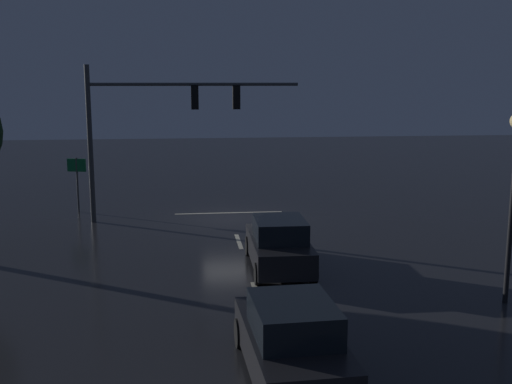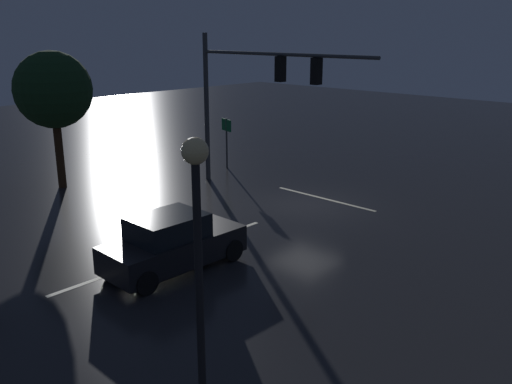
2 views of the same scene
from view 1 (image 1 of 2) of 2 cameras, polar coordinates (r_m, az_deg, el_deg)
ground_plane at (r=27.61m, az=-2.33°, el=-2.49°), size 80.00×80.00×0.00m
traffic_signal_assembly at (r=27.01m, az=-8.98°, el=7.10°), size 9.09×0.47×6.75m
lane_dash_far at (r=23.74m, az=-1.60°, el=-4.59°), size 0.16×2.20×0.01m
lane_dash_mid at (r=18.03m, az=0.11°, el=-9.42°), size 0.16×2.20×0.01m
stop_bar at (r=28.85m, az=-2.53°, el=-1.93°), size 5.00×0.16×0.01m
car_approaching at (r=20.20m, az=2.14°, el=-4.91°), size 1.96×4.39×1.70m
car_distant at (r=13.04m, az=3.30°, el=-13.62°), size 2.06×4.43×1.70m
route_sign at (r=29.84m, az=-16.21°, el=1.70°), size 0.88×0.29×2.58m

